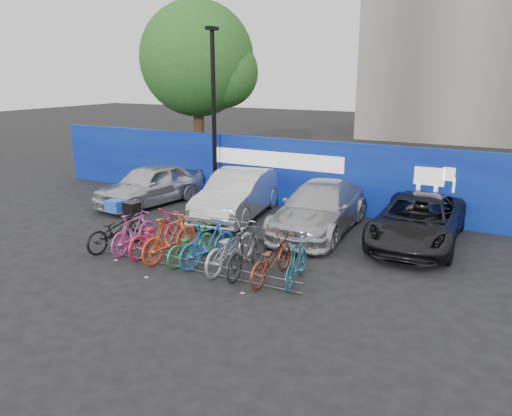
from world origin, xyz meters
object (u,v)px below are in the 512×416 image
Objects in this scene: bike_rack at (194,266)px; bike_8 at (271,259)px; bike_3 at (170,238)px; car_0 at (151,184)px; bike_1 at (134,232)px; bike_9 at (296,262)px; car_3 at (418,221)px; bike_0 at (117,230)px; bike_2 at (156,234)px; bike_4 at (191,244)px; bike_7 at (247,252)px; bike_6 at (230,247)px; car_2 at (320,208)px; tree at (202,62)px; car_1 at (238,194)px; lamppost at (214,111)px; bike_5 at (208,243)px.

bike_8 is at bearing 14.19° from bike_rack.
car_0 is at bearing -38.18° from bike_3.
bike_1 is 4.07m from bike_8.
bike_8 is 1.17× the size of bike_9.
bike_8 is (-2.46, -4.16, -0.15)m from car_3.
bike_rack is at bearing 179.43° from bike_0.
bike_1 is 0.63m from bike_2.
bike_1 is at bearing -5.90° from bike_9.
car_0 is 0.90× the size of car_3.
bike_7 reaches higher than bike_4.
bike_1 is 0.84× the size of bike_6.
car_0 reaches higher than car_2.
tree is 4.73× the size of bike_9.
car_2 is 4.71m from bike_3.
bike_7 is at bearing -23.98° from car_0.
car_1 is 2.93m from car_2.
car_0 is 0.93× the size of car_1.
bike_3 is at bearing 175.70° from bike_1.
bike_2 is (-0.19, -4.01, -0.23)m from car_1.
bike_0 is 1.18m from bike_2.
bike_7 is (-0.31, -3.94, -0.15)m from car_2.
car_2 reaches higher than car_3.
car_3 is at bearing -126.74° from bike_7.
car_0 is 2.42× the size of bike_4.
car_1 reaches higher than bike_0.
car_3 is (11.05, -6.04, -4.41)m from tree.
lamppost reaches higher than car_1.
car_3 is 5.87m from bike_5.
lamppost is 6.24m from bike_0.
tree is 12.78m from bike_4.
bike_7 is (-3.11, -4.15, -0.09)m from car_3.
lamppost is at bearing -58.03° from bike_4.
bike_2 reaches higher than bike_9.
bike_3 reaches higher than bike_7.
bike_5 is at bearing -28.88° from car_0.
bike_4 is (-4.75, -4.07, -0.20)m from car_3.
bike_1 is 4.65m from bike_9.
tree is 1.83× the size of car_0.
car_3 is at bearing -123.38° from bike_5.
bike_rack is 1.22× the size of car_1.
tree reaches higher than lamppost.
bike_rack is at bearing 165.06° from bike_3.
bike_2 is at bearing -7.90° from bike_9.
car_0 is 6.07m from bike_4.
tree is 7.69m from car_0.
bike_0 is 0.55m from bike_1.
bike_9 is (5.60, -5.45, -2.78)m from lamppost.
car_3 is at bearing -150.04° from bike_1.
tree is 12.16m from bike_2.
car_1 reaches higher than bike_9.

